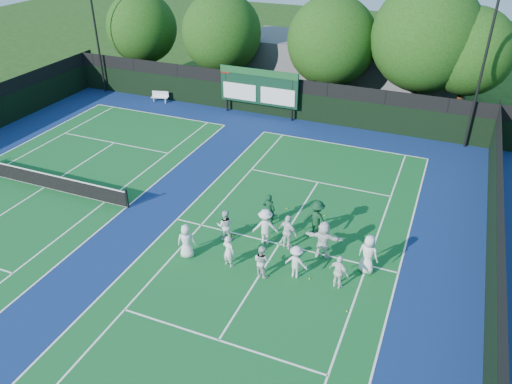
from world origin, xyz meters
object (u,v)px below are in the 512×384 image
at_px(scoreboard, 259,87).
at_px(bench, 160,96).
at_px(coach_left, 269,210).
at_px(tennis_net, 43,180).

relative_size(scoreboard, bench, 4.35).
height_order(scoreboard, bench, scoreboard).
xyz_separation_m(scoreboard, coach_left, (5.94, -13.20, -1.34)).
distance_m(tennis_net, coach_left, 13.01).
bearing_deg(tennis_net, coach_left, 6.10).
distance_m(bench, coach_left, 19.32).
distance_m(tennis_net, bench, 14.43).
bearing_deg(tennis_net, bench, 95.49).
xyz_separation_m(tennis_net, coach_left, (12.93, 1.38, 0.36)).
height_order(scoreboard, coach_left, scoreboard).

